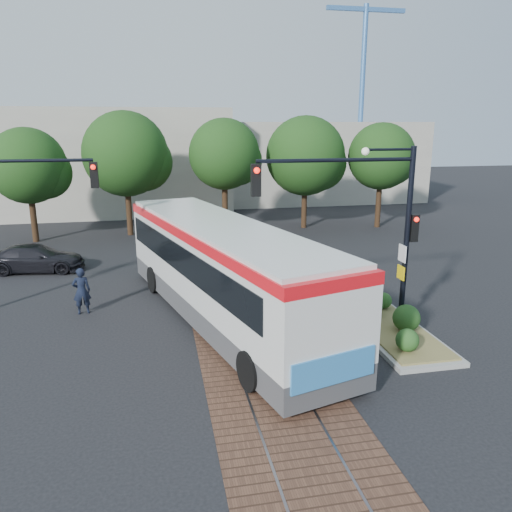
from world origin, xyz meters
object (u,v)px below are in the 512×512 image
object	(u,v)px
city_bus	(222,267)
officer	(82,291)
signal_pole_left	(0,210)
parked_car	(36,258)
traffic_island	(394,325)
signal_pole_main	(373,213)

from	to	relation	value
city_bus	officer	size ratio (longest dim) A/B	7.65
signal_pole_left	parked_car	bearing A→B (deg)	92.55
officer	traffic_island	bearing A→B (deg)	148.75
officer	parked_car	bearing A→B (deg)	-75.11
signal_pole_main	traffic_island	bearing A→B (deg)	-5.36
traffic_island	signal_pole_main	distance (m)	3.95
city_bus	signal_pole_left	xyz separation A→B (m)	(-7.70, 2.54, 1.88)
parked_car	city_bus	bearing A→B (deg)	-129.26
signal_pole_main	signal_pole_left	world-z (taller)	signal_pole_main
signal_pole_main	parked_car	xyz separation A→B (m)	(-12.47, 10.19, -3.51)
parked_car	signal_pole_main	bearing A→B (deg)	-123.60
traffic_island	signal_pole_main	size ratio (longest dim) A/B	0.87
officer	parked_car	distance (m)	6.88
city_bus	traffic_island	world-z (taller)	city_bus
city_bus	signal_pole_main	size ratio (longest dim) A/B	2.26
signal_pole_main	officer	world-z (taller)	signal_pole_main
city_bus	signal_pole_main	distance (m)	5.51
signal_pole_main	officer	xyz separation A→B (m)	(-9.56, 3.96, -3.27)
traffic_island	signal_pole_main	bearing A→B (deg)	174.64
traffic_island	signal_pole_left	distance (m)	14.50
traffic_island	officer	xyz separation A→B (m)	(-10.51, 4.05, 0.56)
city_bus	parked_car	distance (m)	11.30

